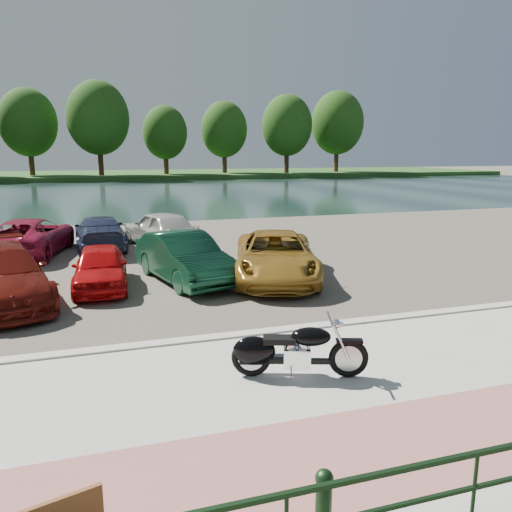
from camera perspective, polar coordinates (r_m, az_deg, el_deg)
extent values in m
plane|color=#595447|center=(9.12, 6.36, -13.33)|extent=(200.00, 200.00, 0.00)
cube|color=#ABA7A0|center=(8.29, 9.24, -15.76)|extent=(60.00, 6.00, 0.10)
cube|color=#985D56|center=(7.14, 14.97, -20.45)|extent=(60.00, 2.00, 0.01)
cube|color=#ABA7A0|center=(10.80, 2.07, -8.73)|extent=(60.00, 0.30, 0.14)
cube|color=#47433A|center=(19.22, -6.86, 0.26)|extent=(60.00, 18.00, 0.04)
cube|color=#192E2C|center=(47.80, -13.33, 6.96)|extent=(120.00, 40.00, 0.00)
cube|color=#234619|center=(79.68, -15.08, 8.95)|extent=(120.00, 24.00, 0.60)
cylinder|color=black|center=(5.91, 23.64, -23.47)|extent=(0.04, 0.04, 0.90)
cube|color=black|center=(5.68, 24.02, -19.90)|extent=(24.00, 0.05, 0.05)
cube|color=black|center=(5.88, 23.69, -23.07)|extent=(24.00, 0.04, 0.04)
cylinder|color=black|center=(5.47, 7.70, -27.01)|extent=(0.16, 0.16, 0.70)
sphere|color=black|center=(5.25, 7.82, -23.86)|extent=(0.18, 0.18, 0.18)
cylinder|color=#392315|center=(75.42, -24.33, 10.45)|extent=(0.70, 0.70, 5.40)
ellipsoid|color=#11350E|center=(75.51, -24.62, 13.72)|extent=(7.56, 7.56, 9.07)
cylinder|color=#392315|center=(72.13, -17.37, 11.12)|extent=(0.70, 0.70, 5.85)
ellipsoid|color=#11350E|center=(72.26, -17.61, 14.82)|extent=(8.19, 8.19, 9.83)
cylinder|color=#392315|center=(74.13, -10.26, 10.95)|extent=(0.70, 0.70, 4.50)
ellipsoid|color=#11350E|center=(74.17, -10.36, 13.73)|extent=(6.30, 6.30, 7.56)
cylinder|color=#392315|center=(77.15, -3.63, 11.31)|extent=(0.70, 0.70, 4.95)
ellipsoid|color=#11350E|center=(77.21, -3.67, 14.25)|extent=(6.93, 6.93, 8.32)
cylinder|color=#392315|center=(77.15, 3.52, 11.48)|extent=(0.70, 0.70, 5.40)
ellipsoid|color=#11350E|center=(77.24, 3.56, 14.68)|extent=(7.56, 7.56, 9.07)
cylinder|color=#392315|center=(82.03, 9.17, 11.53)|extent=(0.70, 0.70, 5.85)
ellipsoid|color=#11350E|center=(82.15, 9.29, 14.80)|extent=(8.19, 8.19, 9.83)
torus|color=black|center=(8.76, 10.53, -11.41)|extent=(0.68, 0.33, 0.68)
torus|color=black|center=(8.65, -0.55, -11.50)|extent=(0.68, 0.33, 0.68)
cylinder|color=#B2B2B7|center=(8.76, 10.53, -11.41)|extent=(0.46, 0.20, 0.46)
cylinder|color=#B2B2B7|center=(8.65, -0.55, -11.50)|extent=(0.46, 0.20, 0.46)
cylinder|color=silver|center=(8.53, 9.77, -9.82)|extent=(0.32, 0.15, 0.63)
cylinder|color=silver|center=(8.71, 9.58, -9.33)|extent=(0.32, 0.15, 0.63)
cylinder|color=silver|center=(8.46, 8.48, -7.17)|extent=(0.27, 0.72, 0.04)
sphere|color=silver|center=(8.50, 9.14, -7.67)|extent=(0.20, 0.20, 0.16)
sphere|color=silver|center=(8.51, 9.61, -7.67)|extent=(0.14, 0.14, 0.11)
cube|color=black|center=(8.64, 10.61, -9.52)|extent=(0.47, 0.28, 0.06)
cube|color=black|center=(8.69, 5.02, -11.87)|extent=(1.17, 0.48, 0.08)
cube|color=silver|center=(8.66, 4.69, -11.45)|extent=(0.53, 0.45, 0.34)
cylinder|color=silver|center=(8.59, 5.39, -10.22)|extent=(0.29, 0.25, 0.27)
cylinder|color=silver|center=(8.57, 4.03, -10.23)|extent=(0.29, 0.25, 0.27)
ellipsoid|color=black|center=(8.53, 6.29, -9.16)|extent=(0.76, 0.56, 0.32)
cube|color=black|center=(8.53, 2.68, -9.55)|extent=(0.61, 0.44, 0.10)
ellipsoid|color=black|center=(8.60, -0.21, -10.77)|extent=(0.80, 0.55, 0.50)
cube|color=black|center=(8.63, -0.55, -11.20)|extent=(0.44, 0.30, 0.30)
cylinder|color=silver|center=(8.84, 2.63, -11.82)|extent=(1.07, 0.44, 0.09)
cylinder|color=silver|center=(8.81, 2.64, -11.34)|extent=(1.07, 0.44, 0.09)
cylinder|color=#B2B2B7|center=(8.58, 4.05, -13.28)|extent=(0.07, 0.14, 0.22)
imported|color=maroon|center=(14.27, -27.13, -1.98)|extent=(3.29, 5.41, 1.47)
imported|color=red|center=(14.79, -17.37, -1.23)|extent=(1.58, 3.65, 1.23)
imported|color=#0F3A24|center=(15.00, -8.23, -0.16)|extent=(2.59, 4.67, 1.46)
imported|color=#A27525|center=(15.08, 2.28, -0.03)|extent=(3.76, 5.63, 1.44)
imported|color=#A21B3C|center=(20.54, -24.42, 2.05)|extent=(3.27, 5.36, 1.39)
imported|color=#28304F|center=(20.71, -17.38, 2.56)|extent=(2.10, 4.67, 1.33)
imported|color=beige|center=(20.66, -10.84, 3.10)|extent=(3.05, 4.71, 1.49)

